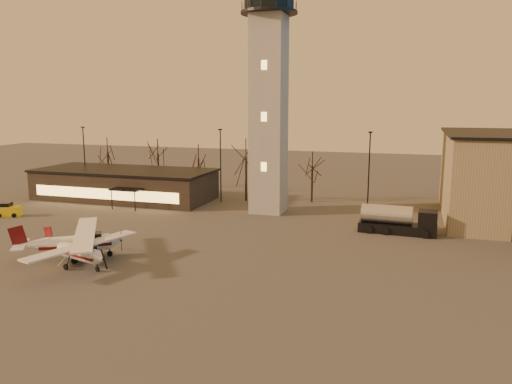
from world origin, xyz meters
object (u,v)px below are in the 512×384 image
(control_tower, at_px, (269,80))
(service_cart, at_px, (9,211))
(cessna_front, at_px, (81,255))
(cessna_rear, at_px, (81,246))
(fuel_truck, at_px, (397,222))
(terminal, at_px, (125,184))

(control_tower, xyz_separation_m, service_cart, (-29.45, -12.02, -15.68))
(cessna_front, bearing_deg, cessna_rear, 142.69)
(control_tower, xyz_separation_m, fuel_truck, (15.97, -6.00, -15.15))
(control_tower, distance_m, service_cart, 35.47)
(terminal, relative_size, cessna_rear, 2.28)
(control_tower, distance_m, fuel_truck, 22.82)
(fuel_truck, bearing_deg, cessna_rear, -143.62)
(cessna_front, bearing_deg, terminal, 131.96)
(control_tower, xyz_separation_m, terminal, (-21.99, 1.98, -14.17))
(cessna_rear, bearing_deg, terminal, 80.88)
(service_cart, bearing_deg, cessna_front, -52.08)
(cessna_rear, bearing_deg, service_cart, 115.34)
(fuel_truck, distance_m, service_cart, 45.82)
(control_tower, bearing_deg, fuel_truck, -20.58)
(terminal, distance_m, cessna_front, 30.40)
(control_tower, height_order, cessna_rear, control_tower)
(service_cart, bearing_deg, cessna_rear, -49.87)
(terminal, height_order, cessna_front, terminal)
(cessna_front, distance_m, service_cart, 24.46)
(cessna_rear, relative_size, fuel_truck, 1.37)
(terminal, xyz_separation_m, service_cart, (-7.46, -14.00, -1.51))
(cessna_front, xyz_separation_m, cessna_rear, (-1.43, 1.98, 0.15))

